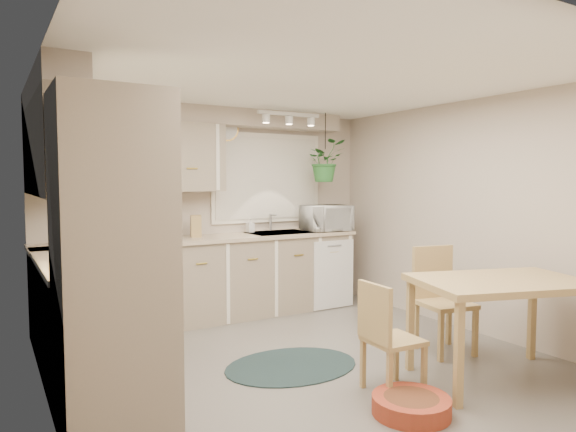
{
  "coord_description": "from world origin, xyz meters",
  "views": [
    {
      "loc": [
        -2.32,
        -3.56,
        1.57
      ],
      "look_at": [
        0.1,
        0.55,
        1.24
      ],
      "focal_mm": 32.0,
      "sensor_mm": 36.0,
      "label": 1
    }
  ],
  "objects_px": {
    "chair_back": "(446,301)",
    "dining_table": "(500,330)",
    "pet_bed": "(411,406)",
    "chair_left": "(393,337)",
    "microwave": "(326,215)",
    "braided_rug": "(291,366)"
  },
  "relations": [
    {
      "from": "chair_back",
      "to": "dining_table",
      "type": "bearing_deg",
      "value": 88.79
    },
    {
      "from": "chair_back",
      "to": "pet_bed",
      "type": "distance_m",
      "value": 1.44
    },
    {
      "from": "chair_left",
      "to": "microwave",
      "type": "xyz_separation_m",
      "value": [
        1.09,
        2.44,
        0.72
      ]
    },
    {
      "from": "chair_left",
      "to": "chair_back",
      "type": "height_order",
      "value": "chair_back"
    },
    {
      "from": "braided_rug",
      "to": "microwave",
      "type": "bearing_deg",
      "value": 47.65
    },
    {
      "from": "dining_table",
      "to": "braided_rug",
      "type": "height_order",
      "value": "dining_table"
    },
    {
      "from": "chair_left",
      "to": "braided_rug",
      "type": "height_order",
      "value": "chair_left"
    },
    {
      "from": "braided_rug",
      "to": "pet_bed",
      "type": "bearing_deg",
      "value": -78.62
    },
    {
      "from": "chair_back",
      "to": "braided_rug",
      "type": "height_order",
      "value": "chair_back"
    },
    {
      "from": "dining_table",
      "to": "chair_back",
      "type": "xyz_separation_m",
      "value": [
        0.14,
        0.68,
        0.08
      ]
    },
    {
      "from": "chair_left",
      "to": "microwave",
      "type": "bearing_deg",
      "value": 159.18
    },
    {
      "from": "dining_table",
      "to": "chair_left",
      "type": "xyz_separation_m",
      "value": [
        -0.86,
        0.27,
        0.01
      ]
    },
    {
      "from": "chair_back",
      "to": "microwave",
      "type": "height_order",
      "value": "microwave"
    },
    {
      "from": "dining_table",
      "to": "chair_back",
      "type": "height_order",
      "value": "chair_back"
    },
    {
      "from": "braided_rug",
      "to": "dining_table",
      "type": "bearing_deg",
      "value": -41.04
    },
    {
      "from": "braided_rug",
      "to": "pet_bed",
      "type": "distance_m",
      "value": 1.2
    },
    {
      "from": "microwave",
      "to": "pet_bed",
      "type": "bearing_deg",
      "value": -109.03
    },
    {
      "from": "dining_table",
      "to": "braided_rug",
      "type": "xyz_separation_m",
      "value": [
        -1.25,
        1.09,
        -0.4
      ]
    },
    {
      "from": "microwave",
      "to": "chair_left",
      "type": "bearing_deg",
      "value": -109.09
    },
    {
      "from": "dining_table",
      "to": "microwave",
      "type": "height_order",
      "value": "microwave"
    },
    {
      "from": "dining_table",
      "to": "chair_back",
      "type": "distance_m",
      "value": 0.7
    },
    {
      "from": "dining_table",
      "to": "pet_bed",
      "type": "relative_size",
      "value": 2.43
    }
  ]
}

